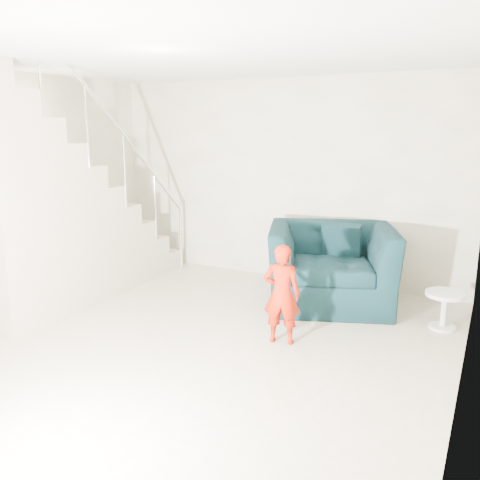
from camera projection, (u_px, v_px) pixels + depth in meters
name	position (u px, v px, depth m)	size (l,w,h in m)	color
floor	(168.00, 351.00, 4.80)	(5.50, 5.50, 0.00)	tan
ceiling	(158.00, 49.00, 4.20)	(5.50, 5.50, 0.00)	silver
back_wall	(282.00, 181.00, 6.89)	(5.00, 5.00, 0.00)	#A19A83
right_wall	(471.00, 238.00, 3.39)	(5.50, 5.50, 0.00)	#A19A83
armchair	(331.00, 266.00, 5.99)	(1.44, 1.25, 0.93)	black
toddler	(282.00, 294.00, 4.89)	(0.36, 0.24, 0.99)	#982604
side_table	(444.00, 304.00, 5.27)	(0.40, 0.40, 0.40)	silver
staircase	(52.00, 224.00, 5.95)	(1.02, 3.03, 3.62)	#ADA089
cushion	(342.00, 241.00, 6.14)	(0.46, 0.13, 0.44)	black
throw	(282.00, 249.00, 6.27)	(0.05, 0.47, 0.52)	black
phone	(291.00, 260.00, 4.72)	(0.02, 0.05, 0.10)	black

